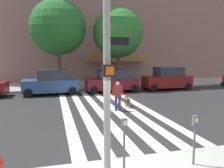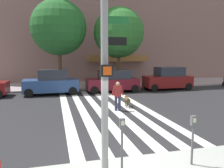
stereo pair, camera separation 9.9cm
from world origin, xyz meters
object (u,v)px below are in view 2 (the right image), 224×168
(traffic_light_pole, at_px, (105,38))
(parked_car_behind_first, at_px, (51,83))
(pedestrian_bystander, at_px, (173,75))
(parking_meter_second_along, at_px, (193,133))
(dog_on_leash, at_px, (127,100))
(pedestrian_dog_walker, at_px, (118,94))
(parking_meter_curbside, at_px, (122,136))
(street_tree_nearest, at_px, (59,28))
(street_tree_middle, at_px, (119,33))
(parked_car_third_in_line, at_px, (113,81))
(parked_car_fourth_in_line, at_px, (168,79))

(traffic_light_pole, distance_m, parked_car_behind_first, 13.49)
(traffic_light_pole, distance_m, pedestrian_bystander, 19.01)
(parking_meter_second_along, height_order, dog_on_leash, parking_meter_second_along)
(pedestrian_dog_walker, bearing_deg, pedestrian_bystander, 46.53)
(parking_meter_curbside, xyz_separation_m, dog_on_leash, (2.58, 7.40, -0.59))
(parking_meter_second_along, relative_size, pedestrian_dog_walker, 0.83)
(pedestrian_bystander, bearing_deg, street_tree_nearest, 179.31)
(parking_meter_second_along, bearing_deg, parking_meter_curbside, 172.53)
(parked_car_behind_first, relative_size, street_tree_middle, 0.58)
(parked_car_behind_first, distance_m, pedestrian_bystander, 12.32)
(street_tree_middle, distance_m, dog_on_leash, 9.51)
(street_tree_middle, distance_m, pedestrian_bystander, 7.16)
(street_tree_nearest, bearing_deg, traffic_light_pole, -87.56)
(pedestrian_dog_walker, distance_m, dog_on_leash, 1.21)
(pedestrian_bystander, bearing_deg, traffic_light_pole, -124.38)
(parking_meter_second_along, relative_size, parked_car_behind_first, 0.32)
(street_tree_nearest, bearing_deg, parking_meter_curbside, -85.95)
(parked_car_third_in_line, bearing_deg, parked_car_fourth_in_line, -0.00)
(parked_car_third_in_line, height_order, street_tree_nearest, street_tree_nearest)
(parking_meter_second_along, height_order, street_tree_nearest, street_tree_nearest)
(parked_car_third_in_line, distance_m, dog_on_leash, 5.79)
(parking_meter_curbside, height_order, street_tree_nearest, street_tree_nearest)
(traffic_light_pole, xyz_separation_m, street_tree_middle, (4.79, 15.47, 1.68))
(street_tree_middle, bearing_deg, dog_on_leash, -102.43)
(parking_meter_second_along, distance_m, street_tree_middle, 16.42)
(parking_meter_second_along, bearing_deg, street_tree_nearest, 100.74)
(parked_car_behind_first, bearing_deg, parked_car_third_in_line, -0.02)
(street_tree_nearest, xyz_separation_m, dog_on_leash, (3.69, -8.27, -5.09))
(traffic_light_pole, relative_size, parking_meter_curbside, 4.26)
(parked_car_behind_first, bearing_deg, street_tree_nearest, 73.08)
(pedestrian_bystander, bearing_deg, parked_car_fourth_in_line, -127.87)
(traffic_light_pole, xyz_separation_m, pedestrian_dog_walker, (2.21, 6.66, -2.59))
(parking_meter_curbside, distance_m, pedestrian_bystander, 18.59)
(parked_car_behind_first, xyz_separation_m, street_tree_nearest, (0.77, 2.53, 4.59))
(parking_meter_curbside, bearing_deg, street_tree_nearest, 94.05)
(parked_car_behind_first, xyz_separation_m, street_tree_middle, (6.23, 2.30, 4.25))
(street_tree_nearest, height_order, street_tree_middle, street_tree_nearest)
(parked_car_fourth_in_line, distance_m, pedestrian_dog_walker, 9.24)
(traffic_light_pole, xyz_separation_m, street_tree_nearest, (-0.67, 15.69, 2.02))
(dog_on_leash, bearing_deg, street_tree_nearest, 114.02)
(traffic_light_pole, xyz_separation_m, parking_meter_second_along, (2.35, -0.23, -2.49))
(parking_meter_curbside, distance_m, street_tree_middle, 16.58)
(street_tree_nearest, distance_m, dog_on_leash, 10.39)
(parking_meter_second_along, distance_m, street_tree_nearest, 16.82)
(parked_car_fourth_in_line, bearing_deg, pedestrian_dog_walker, -135.31)
(street_tree_nearest, relative_size, pedestrian_dog_walker, 4.80)
(parking_meter_curbside, distance_m, dog_on_leash, 7.86)
(traffic_light_pole, height_order, parking_meter_second_along, traffic_light_pole)
(parked_car_fourth_in_line, bearing_deg, pedestrian_bystander, 52.13)
(parked_car_third_in_line, xyz_separation_m, street_tree_middle, (1.15, 2.30, 4.29))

